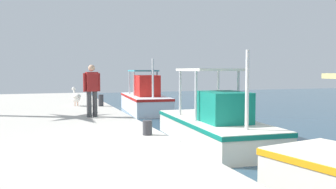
{
  "coord_description": "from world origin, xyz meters",
  "views": [
    {
      "loc": [
        7.51,
        -2.82,
        2.37
      ],
      "look_at": [
        -3.68,
        1.03,
        1.57
      ],
      "focal_mm": 39.1,
      "sensor_mm": 36.0,
      "label": 1
    }
  ],
  "objects": [
    {
      "name": "mooring_bollard_nearest",
      "position": [
        -8.26,
        -0.45,
        1.05
      ],
      "size": [
        0.22,
        0.22,
        0.5
      ],
      "primitive_type": "cylinder",
      "color": "#333338",
      "rests_on": "quay_pier"
    },
    {
      "name": "mooring_bollard_second",
      "position": [
        -0.9,
        -0.45,
        0.98
      ],
      "size": [
        0.23,
        0.23,
        0.35
      ],
      "primitive_type": "cylinder",
      "color": "#333338",
      "rests_on": "quay_pier"
    },
    {
      "name": "fisherman_standing",
      "position": [
        -4.77,
        -1.27,
        1.75
      ],
      "size": [
        0.31,
        0.57,
        1.74
      ],
      "color": "#3F3F42",
      "rests_on": "quay_pier"
    },
    {
      "name": "fishing_boat_nearest",
      "position": [
        -12.05,
        2.56,
        0.7
      ],
      "size": [
        5.71,
        2.3,
        2.93
      ],
      "color": "white",
      "rests_on": "ground"
    },
    {
      "name": "fishing_boat_second",
      "position": [
        -2.99,
        2.39,
        0.6
      ],
      "size": [
        5.98,
        2.41,
        2.9
      ],
      "color": "silver",
      "rests_on": "ground"
    },
    {
      "name": "pelican",
      "position": [
        -8.69,
        -1.46,
        1.2
      ],
      "size": [
        0.97,
        0.48,
        0.82
      ],
      "color": "tan",
      "rests_on": "quay_pier"
    }
  ]
}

